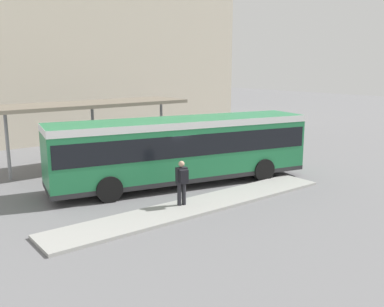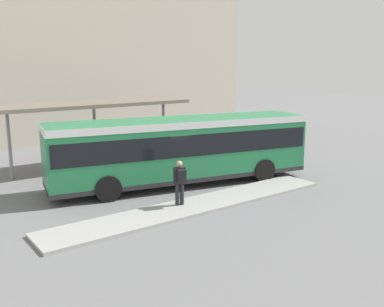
{
  "view_description": "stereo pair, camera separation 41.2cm",
  "coord_description": "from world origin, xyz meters",
  "px_view_note": "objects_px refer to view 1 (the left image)",
  "views": [
    {
      "loc": [
        -11.3,
        -15.36,
        5.42
      ],
      "look_at": [
        0.6,
        0.0,
        1.37
      ],
      "focal_mm": 40.0,
      "sensor_mm": 36.0,
      "label": 1
    },
    {
      "loc": [
        -10.97,
        -15.61,
        5.42
      ],
      "look_at": [
        0.6,
        0.0,
        1.37
      ],
      "focal_mm": 40.0,
      "sensor_mm": 36.0,
      "label": 2
    }
  ],
  "objects_px": {
    "bicycle_green": "(270,141)",
    "bicycle_red": "(264,139)",
    "bicycle_orange": "(279,142)",
    "city_bus": "(182,146)",
    "pedestrian_waiting": "(182,180)"
  },
  "relations": [
    {
      "from": "city_bus",
      "to": "bicycle_orange",
      "type": "height_order",
      "value": "city_bus"
    },
    {
      "from": "bicycle_red",
      "to": "bicycle_green",
      "type": "bearing_deg",
      "value": 174.89
    },
    {
      "from": "bicycle_orange",
      "to": "bicycle_green",
      "type": "relative_size",
      "value": 1.01
    },
    {
      "from": "bicycle_green",
      "to": "bicycle_red",
      "type": "height_order",
      "value": "bicycle_green"
    },
    {
      "from": "city_bus",
      "to": "bicycle_orange",
      "type": "xyz_separation_m",
      "value": [
        10.29,
        3.1,
        -1.4
      ]
    },
    {
      "from": "bicycle_red",
      "to": "city_bus",
      "type": "bearing_deg",
      "value": 123.67
    },
    {
      "from": "bicycle_green",
      "to": "bicycle_red",
      "type": "xyz_separation_m",
      "value": [
        0.2,
        0.77,
        -0.0
      ]
    },
    {
      "from": "pedestrian_waiting",
      "to": "bicycle_red",
      "type": "relative_size",
      "value": 1.02
    },
    {
      "from": "city_bus",
      "to": "pedestrian_waiting",
      "type": "relative_size",
      "value": 7.04
    },
    {
      "from": "bicycle_orange",
      "to": "city_bus",
      "type": "bearing_deg",
      "value": 114.22
    },
    {
      "from": "city_bus",
      "to": "bicycle_red",
      "type": "relative_size",
      "value": 7.18
    },
    {
      "from": "pedestrian_waiting",
      "to": "bicycle_orange",
      "type": "xyz_separation_m",
      "value": [
        12.31,
        5.85,
        -0.74
      ]
    },
    {
      "from": "city_bus",
      "to": "bicycle_red",
      "type": "distance_m",
      "value": 11.54
    },
    {
      "from": "pedestrian_waiting",
      "to": "bicycle_green",
      "type": "bearing_deg",
      "value": -48.2
    },
    {
      "from": "bicycle_green",
      "to": "bicycle_red",
      "type": "relative_size",
      "value": 1.02
    }
  ]
}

